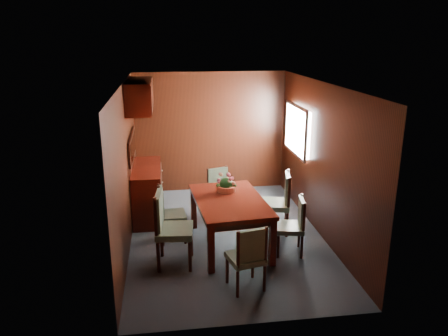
{
  "coord_description": "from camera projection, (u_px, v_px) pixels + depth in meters",
  "views": [
    {
      "loc": [
        -0.92,
        -6.3,
        3.08
      ],
      "look_at": [
        0.0,
        0.27,
        1.05
      ],
      "focal_mm": 35.0,
      "sensor_mm": 36.0,
      "label": 1
    }
  ],
  "objects": [
    {
      "name": "chair_head",
      "position": [
        248.0,
        255.0,
        5.36
      ],
      "size": [
        0.5,
        0.49,
        0.88
      ],
      "rotation": [
        0.0,
        0.0,
        0.24
      ],
      "color": "black",
      "rests_on": "ground"
    },
    {
      "name": "flower_centerpiece",
      "position": [
        226.0,
        182.0,
        6.76
      ],
      "size": [
        0.31,
        0.31,
        0.31
      ],
      "color": "#C95F3D",
      "rests_on": "dining_table"
    },
    {
      "name": "sideboard",
      "position": [
        148.0,
        191.0,
        7.64
      ],
      "size": [
        0.48,
        1.4,
        0.9
      ],
      "primitive_type": "cube",
      "color": "#360C06",
      "rests_on": "ground"
    },
    {
      "name": "chair_right_far",
      "position": [
        280.0,
        199.0,
        7.0
      ],
      "size": [
        0.55,
        0.56,
        1.0
      ],
      "rotation": [
        0.0,
        0.0,
        1.34
      ],
      "color": "black",
      "rests_on": "ground"
    },
    {
      "name": "chair_foot",
      "position": [
        220.0,
        190.0,
        7.64
      ],
      "size": [
        0.52,
        0.51,
        0.87
      ],
      "rotation": [
        0.0,
        0.0,
        3.48
      ],
      "color": "black",
      "rests_on": "ground"
    },
    {
      "name": "chair_left_far",
      "position": [
        168.0,
        211.0,
        6.7
      ],
      "size": [
        0.43,
        0.44,
        0.88
      ],
      "rotation": [
        0.0,
        0.0,
        -1.49
      ],
      "color": "black",
      "rests_on": "ground"
    },
    {
      "name": "dining_table",
      "position": [
        230.0,
        206.0,
        6.5
      ],
      "size": [
        1.13,
        1.67,
        0.75
      ],
      "rotation": [
        0.0,
        0.0,
        0.09
      ],
      "color": "#360C06",
      "rests_on": "ground"
    },
    {
      "name": "ground",
      "position": [
        226.0,
        235.0,
        6.99
      ],
      "size": [
        4.5,
        4.5,
        0.0
      ],
      "primitive_type": "plane",
      "color": "#303A42",
      "rests_on": "ground"
    },
    {
      "name": "chair_right_near",
      "position": [
        294.0,
        223.0,
        6.31
      ],
      "size": [
        0.46,
        0.47,
        0.86
      ],
      "rotation": [
        0.0,
        0.0,
        1.38
      ],
      "color": "black",
      "rests_on": "ground"
    },
    {
      "name": "chair_left_near",
      "position": [
        168.0,
        224.0,
        5.96
      ],
      "size": [
        0.54,
        0.56,
        1.08
      ],
      "rotation": [
        0.0,
        0.0,
        -1.67
      ],
      "color": "black",
      "rests_on": "ground"
    },
    {
      "name": "room_shell",
      "position": [
        217.0,
        132.0,
        6.82
      ],
      "size": [
        3.06,
        4.52,
        2.41
      ],
      "color": "black",
      "rests_on": "ground"
    }
  ]
}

